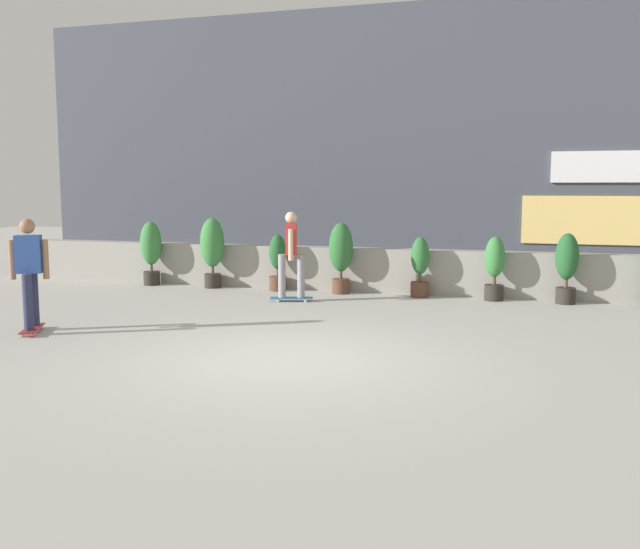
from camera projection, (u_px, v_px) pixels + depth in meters
name	position (u px, v px, depth m)	size (l,w,h in m)	color
ground_plane	(285.00, 359.00, 8.95)	(48.00, 48.00, 0.00)	#B2AFA8
planter_wall	(384.00, 270.00, 14.58)	(18.00, 0.40, 0.90)	gray
building_backdrop	(418.00, 143.00, 18.03)	(20.00, 2.08, 6.50)	#424751
potted_plant_0	(151.00, 249.00, 15.60)	(0.46, 0.46, 1.40)	#2D2823
potted_plant_1	(212.00, 247.00, 15.16)	(0.51, 0.51, 1.50)	#2D2823
potted_plant_2	(278.00, 262.00, 14.76)	(0.36, 0.36, 1.17)	brown
potted_plant_3	(341.00, 253.00, 14.34)	(0.48, 0.48, 1.44)	brown
potted_plant_4	(420.00, 266.00, 13.90)	(0.36, 0.36, 1.18)	brown
potted_plant_5	(495.00, 266.00, 13.48)	(0.38, 0.38, 1.22)	#2D2823
potted_plant_6	(567.00, 265.00, 13.10)	(0.42, 0.42, 1.31)	#2D2823
skater_foreground	(29.00, 270.00, 10.46)	(0.53, 0.81, 1.70)	maroon
skater_far_right	(291.00, 252.00, 13.33)	(0.82, 0.54, 1.70)	#266699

